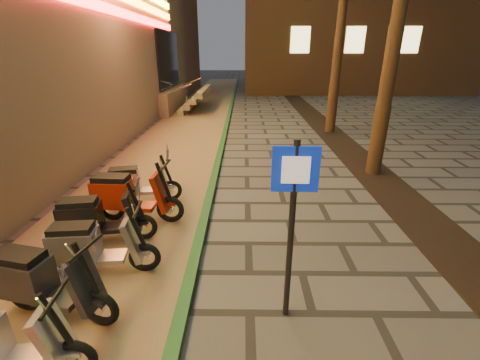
{
  "coord_description": "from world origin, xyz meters",
  "views": [
    {
      "loc": [
        -0.09,
        -1.64,
        3.25
      ],
      "look_at": [
        -0.16,
        3.44,
        1.2
      ],
      "focal_mm": 24.0,
      "sensor_mm": 36.0,
      "label": 1
    }
  ],
  "objects_px": {
    "pedestrian_sign": "(293,210)",
    "scooter_7": "(92,247)",
    "scooter_10": "(136,183)",
    "scooter_9": "(127,196)",
    "scooter_6": "(41,282)",
    "scooter_8": "(96,218)"
  },
  "relations": [
    {
      "from": "scooter_7",
      "to": "scooter_8",
      "type": "height_order",
      "value": "scooter_8"
    },
    {
      "from": "pedestrian_sign",
      "to": "scooter_7",
      "type": "distance_m",
      "value": 3.16
    },
    {
      "from": "pedestrian_sign",
      "to": "scooter_9",
      "type": "xyz_separation_m",
      "value": [
        -2.9,
        2.51,
        -0.99
      ]
    },
    {
      "from": "scooter_6",
      "to": "pedestrian_sign",
      "type": "bearing_deg",
      "value": 12.8
    },
    {
      "from": "scooter_8",
      "to": "pedestrian_sign",
      "type": "bearing_deg",
      "value": -37.31
    },
    {
      "from": "scooter_6",
      "to": "scooter_7",
      "type": "height_order",
      "value": "scooter_6"
    },
    {
      "from": "scooter_6",
      "to": "scooter_10",
      "type": "relative_size",
      "value": 1.07
    },
    {
      "from": "scooter_6",
      "to": "scooter_9",
      "type": "xyz_separation_m",
      "value": [
        0.24,
        2.54,
        0.04
      ]
    },
    {
      "from": "scooter_10",
      "to": "scooter_7",
      "type": "bearing_deg",
      "value": -98.61
    },
    {
      "from": "scooter_6",
      "to": "scooter_7",
      "type": "xyz_separation_m",
      "value": [
        0.28,
        0.84,
        -0.03
      ]
    },
    {
      "from": "scooter_6",
      "to": "scooter_7",
      "type": "bearing_deg",
      "value": 83.84
    },
    {
      "from": "pedestrian_sign",
      "to": "scooter_8",
      "type": "bearing_deg",
      "value": 153.5
    },
    {
      "from": "scooter_8",
      "to": "scooter_7",
      "type": "bearing_deg",
      "value": -80.08
    },
    {
      "from": "scooter_6",
      "to": "scooter_10",
      "type": "distance_m",
      "value": 3.36
    },
    {
      "from": "scooter_6",
      "to": "scooter_10",
      "type": "bearing_deg",
      "value": 99.54
    },
    {
      "from": "scooter_7",
      "to": "scooter_9",
      "type": "relative_size",
      "value": 0.89
    },
    {
      "from": "pedestrian_sign",
      "to": "scooter_7",
      "type": "height_order",
      "value": "pedestrian_sign"
    },
    {
      "from": "scooter_8",
      "to": "scooter_10",
      "type": "height_order",
      "value": "scooter_8"
    },
    {
      "from": "pedestrian_sign",
      "to": "scooter_10",
      "type": "bearing_deg",
      "value": 133.08
    },
    {
      "from": "scooter_7",
      "to": "scooter_10",
      "type": "distance_m",
      "value": 2.52
    },
    {
      "from": "pedestrian_sign",
      "to": "scooter_9",
      "type": "bearing_deg",
      "value": 140.39
    },
    {
      "from": "scooter_9",
      "to": "scooter_10",
      "type": "relative_size",
      "value": 1.14
    }
  ]
}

